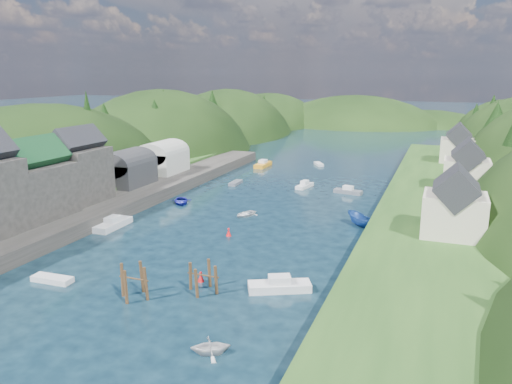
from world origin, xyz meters
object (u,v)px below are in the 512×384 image
at_px(piling_cluster_far, 203,280).
at_px(channel_buoy_near, 201,277).
at_px(piling_cluster_near, 134,284).
at_px(channel_buoy_far, 229,233).

height_order(piling_cluster_far, channel_buoy_near, piling_cluster_far).
relative_size(piling_cluster_near, channel_buoy_far, 3.54).
bearing_deg(piling_cluster_far, channel_buoy_near, 122.65).
height_order(piling_cluster_near, piling_cluster_far, piling_cluster_near).
bearing_deg(piling_cluster_near, channel_buoy_far, 87.45).
xyz_separation_m(piling_cluster_near, piling_cluster_far, (5.57, 3.54, -0.18)).
height_order(channel_buoy_near, channel_buoy_far, same).
height_order(piling_cluster_far, channel_buoy_far, piling_cluster_far).
bearing_deg(channel_buoy_near, piling_cluster_far, -57.35).
relative_size(piling_cluster_near, piling_cluster_far, 1.10).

